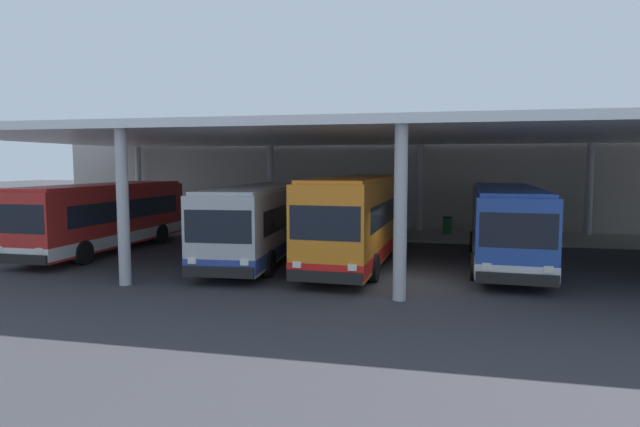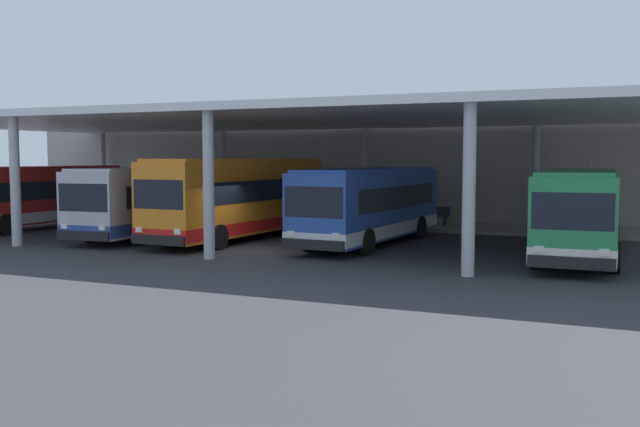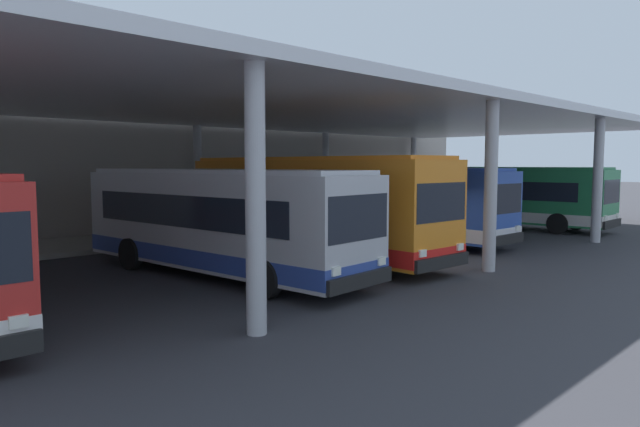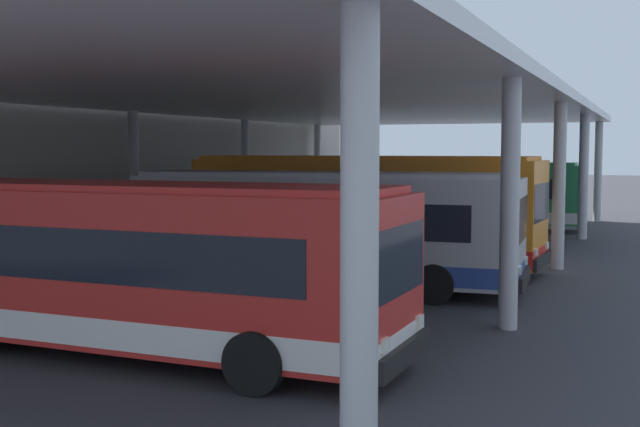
% 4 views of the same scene
% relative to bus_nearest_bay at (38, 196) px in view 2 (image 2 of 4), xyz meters
% --- Properties ---
extents(ground_plane, '(200.00, 200.00, 0.00)m').
position_rel_bus_nearest_bay_xyz_m(ground_plane, '(14.16, -3.53, -1.66)').
color(ground_plane, '#333338').
extents(platform_kerb, '(42.00, 4.50, 0.18)m').
position_rel_bus_nearest_bay_xyz_m(platform_kerb, '(14.16, 8.22, -1.57)').
color(platform_kerb, gray).
rests_on(platform_kerb, ground).
extents(station_building_facade, '(48.00, 1.60, 6.81)m').
position_rel_bus_nearest_bay_xyz_m(station_building_facade, '(14.16, 11.47, 1.75)').
color(station_building_facade, '#ADA399').
rests_on(station_building_facade, ground).
extents(canopy_shelter, '(40.00, 17.00, 5.55)m').
position_rel_bus_nearest_bay_xyz_m(canopy_shelter, '(14.16, 1.97, 3.63)').
color(canopy_shelter, silver).
rests_on(canopy_shelter, ground).
extents(bus_nearest_bay, '(2.79, 10.55, 3.17)m').
position_rel_bus_nearest_bay_xyz_m(bus_nearest_bay, '(0.00, 0.00, 0.00)').
color(bus_nearest_bay, red).
rests_on(bus_nearest_bay, ground).
extents(bus_second_bay, '(3.21, 10.67, 3.17)m').
position_rel_bus_nearest_bay_xyz_m(bus_second_bay, '(7.88, -0.63, 0.00)').
color(bus_second_bay, '#B7B7BC').
rests_on(bus_second_bay, ground).
extents(bus_middle_bay, '(3.07, 11.43, 3.57)m').
position_rel_bus_nearest_bay_xyz_m(bus_middle_bay, '(12.05, -0.21, 0.19)').
color(bus_middle_bay, orange).
rests_on(bus_middle_bay, ground).
extents(bus_far_bay, '(3.08, 10.64, 3.17)m').
position_rel_bus_nearest_bay_xyz_m(bus_far_bay, '(17.93, 0.42, 0.00)').
color(bus_far_bay, '#284CA8').
rests_on(bus_far_bay, ground).
extents(bus_departing, '(2.91, 10.59, 3.17)m').
position_rel_bus_nearest_bay_xyz_m(bus_departing, '(26.23, -0.49, 0.00)').
color(bus_departing, '#28844C').
rests_on(bus_departing, ground).
extents(bench_waiting, '(1.80, 0.45, 0.92)m').
position_rel_bus_nearest_bay_xyz_m(bench_waiting, '(18.52, 8.28, -0.99)').
color(bench_waiting, '#383D47').
rests_on(bench_waiting, platform_kerb).
extents(trash_bin, '(0.52, 0.52, 0.98)m').
position_rel_bus_nearest_bay_xyz_m(trash_bin, '(15.77, 8.43, -0.98)').
color(trash_bin, '#236638').
rests_on(trash_bin, platform_kerb).
extents(banner_sign, '(0.70, 0.12, 3.20)m').
position_rel_bus_nearest_bay_xyz_m(banner_sign, '(26.14, 7.41, 0.32)').
color(banner_sign, '#B2B2B7').
rests_on(banner_sign, platform_kerb).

